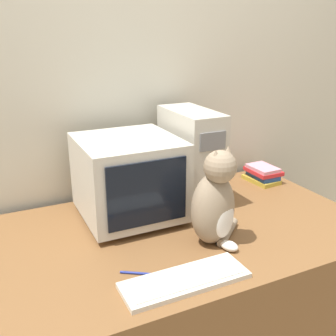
{
  "coord_description": "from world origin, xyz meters",
  "views": [
    {
      "loc": [
        -0.73,
        -0.87,
        1.53
      ],
      "look_at": [
        -0.08,
        0.5,
        1.0
      ],
      "focal_mm": 42.0,
      "sensor_mm": 36.0,
      "label": 1
    }
  ],
  "objects_px": {
    "computer_tower": "(191,156)",
    "book_stack": "(263,174)",
    "keyboard": "(185,280)",
    "crt_monitor": "(129,178)",
    "pen": "(142,274)",
    "cat": "(215,203)"
  },
  "relations": [
    {
      "from": "book_stack",
      "to": "computer_tower",
      "type": "bearing_deg",
      "value": -175.35
    },
    {
      "from": "keyboard",
      "to": "book_stack",
      "type": "distance_m",
      "value": 1.06
    },
    {
      "from": "computer_tower",
      "to": "keyboard",
      "type": "xyz_separation_m",
      "value": [
        -0.35,
        -0.61,
        -0.22
      ]
    },
    {
      "from": "cat",
      "to": "keyboard",
      "type": "bearing_deg",
      "value": -159.5
    },
    {
      "from": "book_stack",
      "to": "pen",
      "type": "bearing_deg",
      "value": -150.33
    },
    {
      "from": "crt_monitor",
      "to": "book_stack",
      "type": "distance_m",
      "value": 0.85
    },
    {
      "from": "keyboard",
      "to": "pen",
      "type": "xyz_separation_m",
      "value": [
        -0.12,
        0.11,
        -0.01
      ]
    },
    {
      "from": "pen",
      "to": "computer_tower",
      "type": "bearing_deg",
      "value": 47.2
    },
    {
      "from": "keyboard",
      "to": "book_stack",
      "type": "xyz_separation_m",
      "value": [
        0.84,
        0.65,
        0.04
      ]
    },
    {
      "from": "computer_tower",
      "to": "pen",
      "type": "xyz_separation_m",
      "value": [
        -0.47,
        -0.5,
        -0.22
      ]
    },
    {
      "from": "computer_tower",
      "to": "book_stack",
      "type": "xyz_separation_m",
      "value": [
        0.49,
        0.04,
        -0.18
      ]
    },
    {
      "from": "keyboard",
      "to": "book_stack",
      "type": "bearing_deg",
      "value": 37.74
    },
    {
      "from": "computer_tower",
      "to": "cat",
      "type": "distance_m",
      "value": 0.44
    },
    {
      "from": "keyboard",
      "to": "cat",
      "type": "bearing_deg",
      "value": 39.21
    },
    {
      "from": "keyboard",
      "to": "crt_monitor",
      "type": "bearing_deg",
      "value": 89.36
    },
    {
      "from": "cat",
      "to": "book_stack",
      "type": "xyz_separation_m",
      "value": [
        0.61,
        0.46,
        -0.13
      ]
    },
    {
      "from": "computer_tower",
      "to": "keyboard",
      "type": "relative_size",
      "value": 1.03
    },
    {
      "from": "crt_monitor",
      "to": "computer_tower",
      "type": "height_order",
      "value": "computer_tower"
    },
    {
      "from": "computer_tower",
      "to": "pen",
      "type": "bearing_deg",
      "value": -132.8
    },
    {
      "from": "keyboard",
      "to": "book_stack",
      "type": "relative_size",
      "value": 2.17
    },
    {
      "from": "crt_monitor",
      "to": "cat",
      "type": "height_order",
      "value": "cat"
    },
    {
      "from": "computer_tower",
      "to": "book_stack",
      "type": "distance_m",
      "value": 0.52
    }
  ]
}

